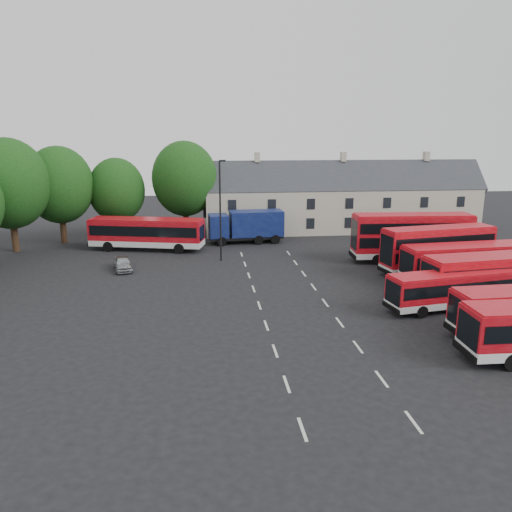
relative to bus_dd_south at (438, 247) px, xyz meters
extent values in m
plane|color=black|center=(-16.99, -8.91, -2.43)|extent=(140.00, 140.00, 0.00)
cube|color=beige|center=(-16.99, -22.91, -2.42)|extent=(0.15, 1.80, 0.01)
cube|color=beige|center=(-16.99, -18.91, -2.42)|extent=(0.15, 1.80, 0.01)
cube|color=beige|center=(-16.99, -14.91, -2.42)|extent=(0.15, 1.80, 0.01)
cube|color=beige|center=(-16.99, -10.91, -2.42)|extent=(0.15, 1.80, 0.01)
cube|color=beige|center=(-16.99, -6.91, -2.42)|extent=(0.15, 1.80, 0.01)
cube|color=beige|center=(-16.99, -2.91, -2.42)|extent=(0.15, 1.80, 0.01)
cube|color=beige|center=(-16.99, 1.09, -2.42)|extent=(0.15, 1.80, 0.01)
cube|color=beige|center=(-16.99, 5.09, -2.42)|extent=(0.15, 1.80, 0.01)
cube|color=beige|center=(-16.99, 9.09, -2.42)|extent=(0.15, 1.80, 0.01)
cube|color=beige|center=(-11.99, -22.91, -2.42)|extent=(0.15, 1.80, 0.01)
cube|color=beige|center=(-11.99, -18.91, -2.42)|extent=(0.15, 1.80, 0.01)
cube|color=beige|center=(-11.99, -14.91, -2.42)|extent=(0.15, 1.80, 0.01)
cube|color=beige|center=(-11.99, -10.91, -2.42)|extent=(0.15, 1.80, 0.01)
cube|color=beige|center=(-11.99, -6.91, -2.42)|extent=(0.15, 1.80, 0.01)
cube|color=beige|center=(-11.99, -2.91, -2.42)|extent=(0.15, 1.80, 0.01)
cube|color=beige|center=(-11.99, 1.09, -2.42)|extent=(0.15, 1.80, 0.01)
cube|color=beige|center=(-11.99, 5.09, -2.42)|extent=(0.15, 1.80, 0.01)
cube|color=beige|center=(-11.99, 9.09, -2.42)|extent=(0.15, 1.80, 0.01)
cylinder|color=black|center=(-40.99, 13.09, -0.24)|extent=(0.70, 0.70, 4.38)
ellipsoid|color=#10380F|center=(-40.99, 13.09, 4.84)|extent=(8.25, 8.25, 9.49)
cylinder|color=black|center=(-36.99, 17.09, -0.41)|extent=(0.70, 0.70, 4.02)
ellipsoid|color=#10380F|center=(-36.99, 17.09, 4.26)|extent=(7.59, 7.59, 8.73)
cylinder|color=black|center=(-30.99, 19.09, -0.68)|extent=(0.70, 0.70, 3.50)
ellipsoid|color=#10380F|center=(-30.99, 19.09, 3.38)|extent=(6.60, 6.60, 7.59)
cylinder|color=black|center=(-22.99, 20.09, -0.33)|extent=(0.70, 0.70, 4.20)
ellipsoid|color=#10380F|center=(-22.99, 20.09, 4.55)|extent=(7.92, 7.92, 9.11)
cube|color=beige|center=(-2.99, 21.09, 0.32)|extent=(35.00, 7.00, 5.50)
cube|color=#2D3035|center=(-2.99, 21.09, 3.07)|extent=(35.70, 7.13, 7.13)
cube|color=beige|center=(-13.99, 21.09, 7.04)|extent=(0.60, 0.90, 1.20)
cube|color=beige|center=(-2.99, 21.09, 7.04)|extent=(0.60, 0.90, 1.20)
cube|color=beige|center=(8.01, 21.09, 7.04)|extent=(0.60, 0.90, 1.20)
cylinder|color=black|center=(-4.72, -18.79, -1.91)|extent=(1.04, 0.31, 1.03)
cylinder|color=black|center=(-3.81, -15.80, -1.92)|extent=(1.01, 0.31, 1.00)
cube|color=silver|center=(-3.25, -9.22, -1.74)|extent=(9.96, 3.76, 0.49)
cube|color=#B10A15|center=(-3.25, -9.22, -0.63)|extent=(9.96, 3.76, 1.72)
cube|color=black|center=(-3.25, -9.22, -0.59)|extent=(9.58, 3.75, 0.84)
cube|color=#B10A15|center=(-3.25, -9.22, 0.27)|extent=(9.75, 3.64, 0.11)
cylinder|color=black|center=(-6.15, -10.71, -1.98)|extent=(0.91, 0.39, 0.88)
cylinder|color=black|center=(-0.34, -7.72, -1.98)|extent=(0.91, 0.39, 0.88)
cube|color=silver|center=(1.61, -7.17, -1.57)|extent=(12.35, 4.09, 0.61)
cube|color=#B10A15|center=(1.61, -7.17, -0.19)|extent=(12.35, 4.09, 2.15)
cube|color=black|center=(1.61, -7.17, -0.14)|extent=(11.87, 4.10, 1.05)
cube|color=#B10A15|center=(1.61, -7.17, 0.93)|extent=(12.09, 3.95, 0.13)
cylinder|color=black|center=(-2.11, -8.84, -1.87)|extent=(1.13, 0.43, 1.10)
cube|color=silver|center=(1.43, -3.18, -1.59)|extent=(11.98, 3.66, 0.59)
cube|color=#B10A15|center=(1.43, -3.18, -0.25)|extent=(11.98, 3.66, 2.09)
cube|color=black|center=(1.43, -3.18, -0.20)|extent=(11.52, 3.69, 1.02)
cube|color=#B10A15|center=(1.43, -3.18, 0.85)|extent=(11.74, 3.54, 0.13)
cylinder|color=black|center=(-2.23, -4.70, -1.89)|extent=(1.09, 0.39, 1.07)
cylinder|color=black|center=(5.09, -1.65, -1.89)|extent=(1.09, 0.39, 1.07)
cube|color=silver|center=(0.00, 0.00, -1.69)|extent=(10.63, 4.07, 0.52)
cube|color=#B10A15|center=(0.00, 0.00, 0.15)|extent=(10.63, 4.07, 3.16)
cube|color=black|center=(0.00, 0.00, -0.47)|extent=(10.23, 4.05, 0.90)
cube|color=#B10A15|center=(0.00, 0.00, 1.78)|extent=(10.41, 3.94, 0.11)
cylinder|color=black|center=(-3.10, -1.61, -1.95)|extent=(0.98, 0.42, 0.94)
cylinder|color=black|center=(3.10, 1.61, -1.95)|extent=(0.98, 0.42, 0.94)
cube|color=black|center=(0.00, 0.00, 0.76)|extent=(10.23, 4.05, 0.90)
cube|color=silver|center=(-0.53, 4.43, -1.61)|extent=(11.68, 3.24, 0.58)
cube|color=#B10A15|center=(-0.53, 4.43, 0.44)|extent=(11.68, 3.24, 3.52)
cube|color=black|center=(-0.53, 4.43, -0.25)|extent=(11.22, 3.28, 1.00)
cube|color=#B10A15|center=(-0.53, 4.43, 2.25)|extent=(11.44, 3.13, 0.13)
cylinder|color=black|center=(-4.29, 3.45, -1.90)|extent=(1.06, 0.35, 1.05)
cylinder|color=black|center=(3.22, 5.42, -1.90)|extent=(1.06, 0.35, 1.05)
cube|color=black|center=(-0.53, 4.43, 1.12)|extent=(11.22, 3.28, 1.00)
cube|color=silver|center=(-27.01, 12.24, -1.56)|extent=(12.53, 5.55, 0.61)
cube|color=#B10A15|center=(-27.01, 12.24, -0.18)|extent=(12.53, 5.55, 2.17)
cube|color=black|center=(-27.01, 12.24, -0.12)|extent=(12.07, 5.50, 1.06)
cube|color=#B10A15|center=(-27.01, 12.24, 0.96)|extent=(12.27, 5.39, 0.13)
cylinder|color=black|center=(-31.10, 11.94, -1.87)|extent=(1.15, 0.56, 1.11)
cylinder|color=black|center=(-22.91, 12.55, -1.87)|extent=(1.15, 0.56, 1.11)
cube|color=black|center=(-16.01, 14.67, -1.74)|extent=(8.63, 2.92, 0.32)
cube|color=#0E1A53|center=(-19.18, 14.42, -0.31)|extent=(2.32, 2.81, 2.54)
cube|color=black|center=(-20.18, 14.34, 0.07)|extent=(0.29, 2.25, 1.27)
cube|color=#0E1A53|center=(-14.80, 14.77, -0.15)|extent=(6.23, 3.12, 2.86)
cylinder|color=black|center=(-18.87, 13.24, -1.90)|extent=(1.08, 0.38, 1.06)
cylinder|color=black|center=(-12.90, 16.12, -1.90)|extent=(1.08, 0.38, 1.06)
imported|color=#A6AAAE|center=(-28.46, 4.18, -1.78)|extent=(2.33, 4.03, 1.29)
cylinder|color=black|center=(-19.23, 6.72, 2.49)|extent=(0.18, 0.18, 9.83)
cube|color=black|center=(-18.95, 6.80, 7.40)|extent=(0.63, 0.39, 0.18)
camera|label=1|loc=(-21.08, -41.64, 10.02)|focal=35.00mm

